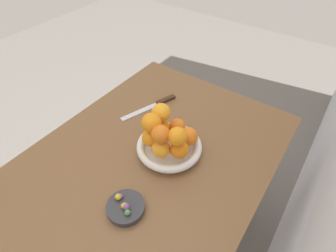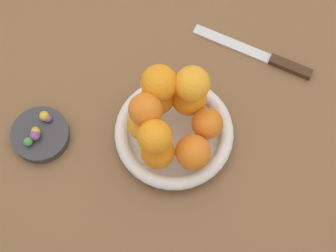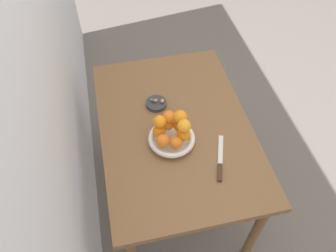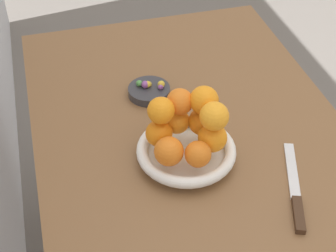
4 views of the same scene
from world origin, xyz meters
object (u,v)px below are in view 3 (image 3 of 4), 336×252
at_px(dining_table, 175,136).
at_px(orange_3, 159,131).
at_px(fruit_bowl, 172,139).
at_px(candy_ball_1, 152,100).
at_px(orange_1, 180,125).
at_px(orange_0, 184,134).
at_px(candy_ball_3, 156,100).
at_px(orange_8, 160,122).
at_px(orange_7, 169,117).
at_px(candy_dish, 156,104).
at_px(knife, 220,161).
at_px(orange_5, 176,143).
at_px(candy_ball_5, 162,101).
at_px(orange_2, 168,124).
at_px(candy_ball_4, 154,101).
at_px(candy_ball_2, 156,101).
at_px(candy_ball_6, 163,101).
at_px(orange_9, 180,117).
at_px(orange_4, 163,141).
at_px(candy_ball_0, 162,102).
at_px(orange_6, 184,126).

relative_size(dining_table, orange_3, 17.99).
xyz_separation_m(fruit_bowl, candy_ball_1, (0.27, 0.05, 0.01)).
bearing_deg(fruit_bowl, orange_1, -53.01).
bearing_deg(orange_0, candy_ball_3, 15.09).
bearing_deg(orange_8, orange_7, -66.20).
distance_m(candy_dish, knife, 0.48).
relative_size(candy_dish, orange_5, 1.91).
xyz_separation_m(fruit_bowl, candy_ball_5, (0.25, -0.01, 0.01)).
bearing_deg(orange_0, orange_2, 37.31).
bearing_deg(orange_3, candy_ball_1, -2.07).
distance_m(orange_2, candy_ball_4, 0.21).
height_order(candy_ball_3, candy_ball_5, candy_ball_5).
bearing_deg(orange_7, knife, -137.50).
height_order(orange_8, candy_ball_3, orange_8).
relative_size(orange_1, candy_ball_5, 3.36).
height_order(orange_3, knife, orange_3).
distance_m(orange_5, candy_ball_3, 0.33).
bearing_deg(candy_ball_3, candy_ball_2, 114.39).
bearing_deg(orange_8, candy_ball_6, -14.79).
height_order(orange_2, knife, orange_2).
distance_m(fruit_bowl, orange_2, 0.07).
relative_size(orange_9, candy_ball_3, 4.31).
bearing_deg(candy_ball_3, orange_9, -162.71).
relative_size(candy_ball_1, candy_ball_6, 1.04).
bearing_deg(orange_8, orange_5, -146.82).
bearing_deg(orange_4, orange_2, -25.31).
xyz_separation_m(orange_9, candy_ball_0, (0.21, 0.05, -0.11)).
height_order(orange_7, candy_ball_0, orange_7).
xyz_separation_m(orange_4, candy_ball_5, (0.29, -0.06, -0.04)).
distance_m(candy_dish, orange_5, 0.32).
bearing_deg(orange_4, fruit_bowl, -53.01).
height_order(orange_3, orange_8, orange_8).
distance_m(orange_1, orange_5, 0.10).
bearing_deg(candy_ball_6, candy_ball_1, 69.46).
height_order(orange_1, orange_2, orange_1).
bearing_deg(candy_ball_1, candy_dish, -123.80).
bearing_deg(candy_ball_2, candy_ball_4, 91.53).
bearing_deg(knife, candy_ball_0, 25.27).
relative_size(orange_6, candy_ball_3, 4.22).
distance_m(orange_6, orange_7, 0.09).
relative_size(candy_ball_2, candy_ball_4, 0.91).
xyz_separation_m(dining_table, candy_ball_5, (0.15, 0.04, 0.12)).
bearing_deg(candy_ball_5, orange_9, -169.33).
bearing_deg(orange_1, knife, -143.79).
height_order(fruit_bowl, orange_3, orange_3).
height_order(dining_table, knife, knife).
bearing_deg(orange_3, orange_7, -64.48).
relative_size(fruit_bowl, candy_ball_0, 15.93).
xyz_separation_m(orange_2, orange_9, (-0.02, -0.05, 0.07)).
bearing_deg(candy_dish, orange_5, -174.07).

